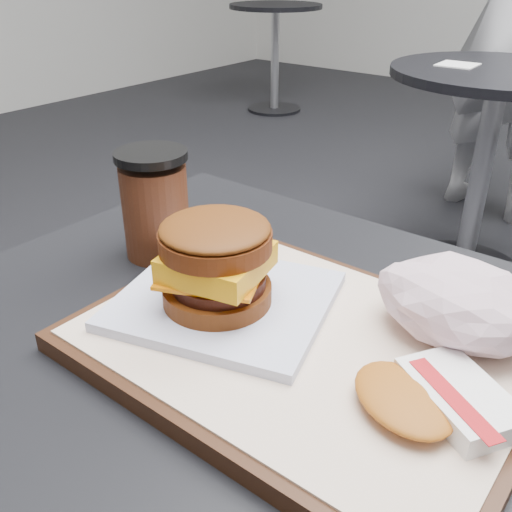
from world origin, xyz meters
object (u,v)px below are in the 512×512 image
object	(u,v)px
customer_table	(298,510)
neighbor_table	(489,129)
breakfast_sandwich	(219,272)
coffee_cup	(155,206)
serving_tray	(303,347)
hash_brown	(434,397)
crumpled_wrapper	(461,303)

from	to	relation	value
customer_table	neighbor_table	distance (m)	1.69
breakfast_sandwich	coffee_cup	distance (m)	0.17
breakfast_sandwich	serving_tray	bearing A→B (deg)	6.99
hash_brown	coffee_cup	xyz separation A→B (m)	(-0.36, 0.07, 0.03)
serving_tray	customer_table	bearing A→B (deg)	-45.43
coffee_cup	serving_tray	bearing A→B (deg)	-13.03
serving_tray	hash_brown	xyz separation A→B (m)	(0.12, -0.01, 0.02)
crumpled_wrapper	breakfast_sandwich	bearing A→B (deg)	-152.48
serving_tray	neighbor_table	bearing A→B (deg)	101.72
customer_table	serving_tray	bearing A→B (deg)	134.57
hash_brown	crumpled_wrapper	world-z (taller)	crumpled_wrapper
serving_tray	crumpled_wrapper	xyz separation A→B (m)	(0.10, 0.09, 0.04)
serving_tray	hash_brown	size ratio (longest dim) A/B	2.81
customer_table	breakfast_sandwich	size ratio (longest dim) A/B	3.47
coffee_cup	breakfast_sandwich	bearing A→B (deg)	-23.22
breakfast_sandwich	neighbor_table	distance (m)	1.69
crumpled_wrapper	neighbor_table	bearing A→B (deg)	105.86
customer_table	coffee_cup	size ratio (longest dim) A/B	6.43
breakfast_sandwich	hash_brown	world-z (taller)	breakfast_sandwich
serving_tray	crumpled_wrapper	distance (m)	0.14
customer_table	neighbor_table	world-z (taller)	customer_table
serving_tray	hash_brown	distance (m)	0.13
neighbor_table	serving_tray	bearing A→B (deg)	-78.28
coffee_cup	customer_table	bearing A→B (deg)	-14.69
coffee_cup	neighbor_table	world-z (taller)	coffee_cup
hash_brown	neighbor_table	size ratio (longest dim) A/B	0.18
breakfast_sandwich	neighbor_table	size ratio (longest dim) A/B	0.31
breakfast_sandwich	crumpled_wrapper	distance (m)	0.21
hash_brown	coffee_cup	size ratio (longest dim) A/B	1.09
serving_tray	coffee_cup	size ratio (longest dim) A/B	3.06
serving_tray	neighbor_table	world-z (taller)	serving_tray
breakfast_sandwich	coffee_cup	xyz separation A→B (m)	(-0.15, 0.07, 0.00)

